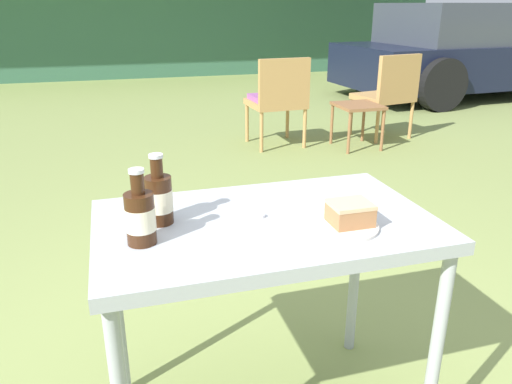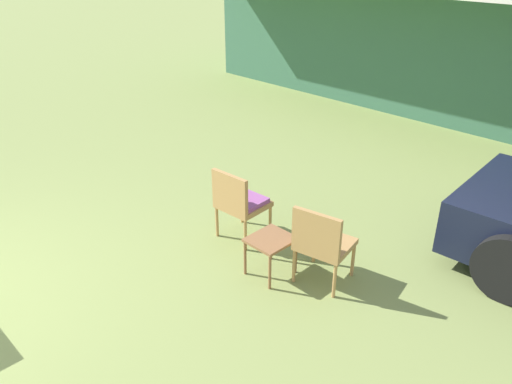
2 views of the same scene
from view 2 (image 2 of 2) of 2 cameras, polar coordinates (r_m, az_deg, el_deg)
cabin_building at (r=11.64m, az=24.15°, el=16.41°), size 11.46×4.99×2.97m
wicker_chair_cushioned at (r=5.73m, az=-1.90°, el=-1.00°), size 0.54×0.52×0.88m
wicker_chair_plain at (r=5.02m, az=7.52°, el=-5.61°), size 0.60×0.58×0.88m
garden_side_table at (r=5.18m, az=1.69°, el=-5.88°), size 0.41×0.45×0.43m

